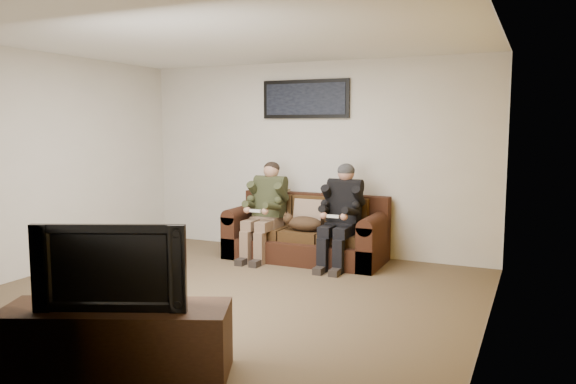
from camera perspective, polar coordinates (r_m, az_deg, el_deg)
The scene contains 16 objects.
floor at distance 5.93m, azimuth -5.87°, elevation -10.36°, with size 5.00×5.00×0.00m, color brown.
ceiling at distance 5.74m, azimuth -6.19°, elevation 15.31°, with size 5.00×5.00×0.00m, color silver.
wall_back at distance 7.71m, azimuth 2.47°, elevation 3.46°, with size 5.00×5.00×0.00m, color beige.
wall_front at distance 3.93m, azimuth -22.85°, elevation -0.27°, with size 5.00×5.00×0.00m, color beige.
wall_left at distance 7.28m, azimuth -23.28°, elevation 2.72°, with size 4.50×4.50×0.00m, color beige.
wall_right at distance 4.93m, azimuth 19.95°, elevation 1.19°, with size 4.50×4.50×0.00m, color beige.
accent_wall_right at distance 4.93m, azimuth 19.84°, elevation 1.19°, with size 4.50×4.50×0.00m, color #AF7C11.
sofa at distance 7.40m, azimuth 2.00°, elevation -4.37°, with size 2.04×0.88×0.83m.
throw_pillow at distance 7.39m, azimuth 2.12°, elevation -2.20°, with size 0.39×0.11×0.37m, color #9A7C65.
throw_blanket at distance 7.80m, azimuth -1.46°, elevation 0.07°, with size 0.42×0.20×0.07m, color #BFB28C.
person_left at distance 7.40m, azimuth -2.25°, elevation -1.33°, with size 0.51×0.87×1.26m.
person_right at distance 6.99m, azimuth 5.45°, elevation -1.79°, with size 0.51×0.86×1.27m.
cat at distance 7.15m, azimuth 1.56°, elevation -3.18°, with size 0.66×0.26×0.24m.
framed_poster at distance 7.71m, azimuth 1.79°, elevation 9.42°, with size 1.25×0.05×0.52m.
tv_stand at distance 4.23m, azimuth -17.00°, elevation -14.27°, with size 1.57×0.50×0.49m, color #331E11.
television at distance 4.07m, azimuth -17.27°, elevation -7.07°, with size 1.04×0.14×0.60m, color black.
Camera 1 is at (2.87, -4.89, 1.75)m, focal length 35.00 mm.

